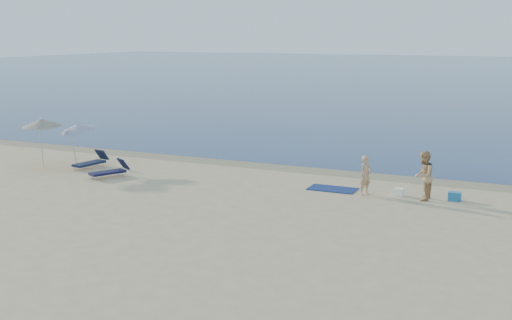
{
  "coord_description": "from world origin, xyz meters",
  "views": [
    {
      "loc": [
        10.33,
        -8.6,
        6.37
      ],
      "look_at": [
        -0.77,
        16.0,
        1.0
      ],
      "focal_mm": 45.0,
      "sensor_mm": 36.0,
      "label": 1
    }
  ],
  "objects_px": {
    "person_right": "(424,176)",
    "blue_cooler": "(455,196)",
    "person_left": "(366,175)",
    "umbrella_near": "(78,127)"
  },
  "relations": [
    {
      "from": "person_left",
      "to": "umbrella_near",
      "type": "bearing_deg",
      "value": 118.27
    },
    {
      "from": "blue_cooler",
      "to": "umbrella_near",
      "type": "height_order",
      "value": "umbrella_near"
    },
    {
      "from": "person_right",
      "to": "umbrella_near",
      "type": "bearing_deg",
      "value": -86.53
    },
    {
      "from": "umbrella_near",
      "to": "blue_cooler",
      "type": "bearing_deg",
      "value": 14.58
    },
    {
      "from": "person_left",
      "to": "umbrella_near",
      "type": "relative_size",
      "value": 0.71
    },
    {
      "from": "person_right",
      "to": "blue_cooler",
      "type": "xyz_separation_m",
      "value": [
        1.15,
        0.39,
        -0.79
      ]
    },
    {
      "from": "person_left",
      "to": "person_right",
      "type": "xyz_separation_m",
      "value": [
        2.23,
        0.16,
        0.16
      ]
    },
    {
      "from": "person_right",
      "to": "blue_cooler",
      "type": "bearing_deg",
      "value": 111.53
    },
    {
      "from": "person_left",
      "to": "blue_cooler",
      "type": "height_order",
      "value": "person_left"
    },
    {
      "from": "blue_cooler",
      "to": "umbrella_near",
      "type": "xyz_separation_m",
      "value": [
        -17.57,
        -0.63,
        1.72
      ]
    }
  ]
}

